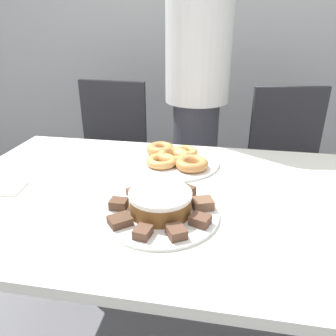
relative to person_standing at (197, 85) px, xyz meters
The scene contains 23 objects.
wall_back 0.92m from the person_standing, 89.16° to the left, with size 8.00×0.05×2.60m.
table 0.76m from the person_standing, 88.98° to the right, with size 1.47×0.87×0.72m.
person_standing is the anchor object (origin of this frame).
office_chair_left 0.73m from the person_standing, behind, with size 0.46×0.46×0.90m.
office_chair_right 0.72m from the person_standing, ahead, with size 0.52×0.52×0.90m.
plate_cake 0.85m from the person_standing, 90.91° to the right, with size 0.32×0.32×0.01m.
plate_donuts 0.50m from the person_standing, 94.67° to the right, with size 0.34×0.34×0.01m.
frosted_cake 0.84m from the person_standing, 90.91° to the right, with size 0.17×0.17×0.06m.
lamington_0 0.93m from the person_standing, 96.56° to the right, with size 0.07×0.07×0.02m.
lamington_1 0.96m from the person_standing, 92.02° to the right, with size 0.04×0.05×0.02m.
lamington_2 0.95m from the person_standing, 87.13° to the right, with size 0.06×0.06×0.02m.
lamington_3 0.89m from the person_standing, 83.51° to the right, with size 0.06×0.06×0.02m.
lamington_4 0.81m from the person_standing, 82.87° to the right, with size 0.07×0.06×0.03m.
lamington_5 0.75m from the person_standing, 86.38° to the right, with size 0.06×0.06×0.03m.
lamington_6 0.74m from the person_standing, 92.76° to the right, with size 0.06×0.06×0.02m.
lamington_7 0.78m from the person_standing, 97.92° to the right, with size 0.06×0.06×0.02m.
lamington_8 0.86m from the person_standing, 99.06° to the right, with size 0.05×0.04×0.03m.
donut_0 0.50m from the person_standing, 94.67° to the right, with size 0.13×0.13×0.03m.
donut_1 0.45m from the person_standing, 90.20° to the right, with size 0.10×0.10×0.03m.
donut_2 0.45m from the person_standing, 103.59° to the right, with size 0.11×0.11×0.04m.
donut_3 0.55m from the person_standing, 98.15° to the right, with size 0.11×0.11×0.03m.
donut_4 0.55m from the person_standing, 85.78° to the right, with size 0.12×0.12×0.03m.
napkin 0.96m from the person_standing, 124.70° to the right, with size 0.13×0.11×0.01m.
Camera 1 is at (0.13, -0.88, 1.21)m, focal length 35.00 mm.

